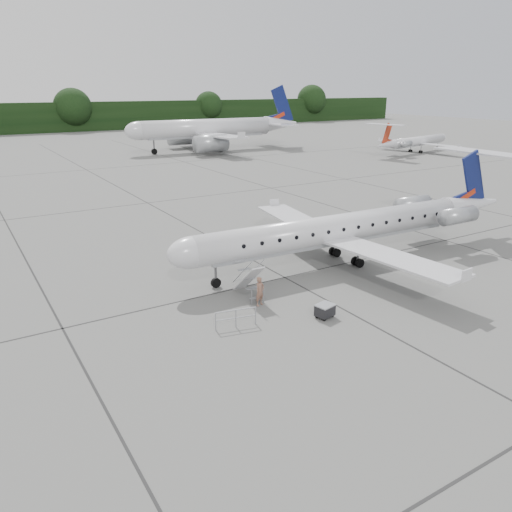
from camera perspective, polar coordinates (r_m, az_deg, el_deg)
ground at (r=33.30m, az=14.06°, el=-3.05°), size 320.00×320.00×0.00m
treeline at (r=153.20m, az=-23.80°, el=14.24°), size 260.00×4.00×8.00m
main_regional_jet at (r=35.36m, az=9.27°, el=4.66°), size 28.78×21.29×7.17m
airstair at (r=29.88m, az=-0.88°, el=-2.70°), size 0.95×2.53×2.25m
passenger at (r=28.84m, az=0.45°, el=-4.05°), size 0.73×0.59×1.74m
safety_railing at (r=26.44m, az=-2.31°, el=-7.18°), size 2.17×0.54×1.00m
baggage_cart at (r=27.80m, az=7.88°, el=-6.19°), size 1.10×0.96×0.83m
bg_narrowbody at (r=100.65m, az=-5.73°, el=15.31°), size 35.13×25.97×12.26m
bg_regional_right at (r=103.26m, az=18.15°, el=12.85°), size 25.84×20.91×6.01m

